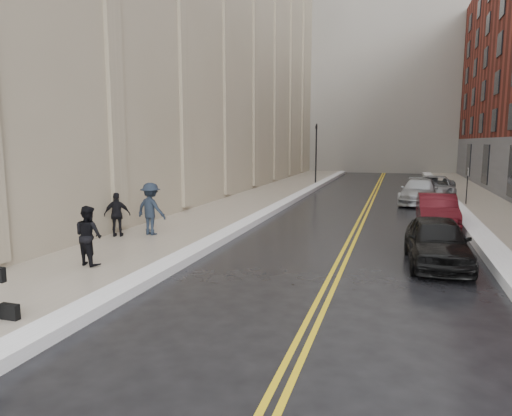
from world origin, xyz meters
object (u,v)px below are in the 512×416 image
Objects in this scene: car_black at (437,241)px; pedestrian_a at (89,235)px; car_silver_near at (420,192)px; car_silver_far at (433,189)px; car_maroon at (437,211)px; pedestrian_c at (117,215)px; pedestrian_b at (151,209)px.

pedestrian_a is at bearing -162.50° from car_black.
car_silver_near is 0.90× the size of car_silver_far.
car_silver_near is at bearing -112.77° from car_silver_far.
pedestrian_a is (-10.15, -10.13, 0.29)m from car_maroon.
car_maroon is (0.48, 6.56, -0.00)m from car_black.
car_silver_far is at bearing 68.92° from car_silver_near.
car_black is at bearing -94.68° from car_maroon.
pedestrian_c is (-12.22, -15.90, 0.20)m from car_silver_far.
pedestrian_a is 0.87× the size of pedestrian_b.
pedestrian_b is at bearing -152.38° from car_maroon.
pedestrian_c is at bearing 176.40° from car_black.
pedestrian_c is (-1.57, 3.74, -0.04)m from pedestrian_a.
car_black is 2.57× the size of pedestrian_c.
pedestrian_b is 1.20× the size of pedestrian_c.
car_silver_near is 3.07× the size of pedestrian_c.
car_maroon is 12.11m from pedestrian_b.
pedestrian_c is (-11.24, 0.17, 0.25)m from car_black.
car_black is 10.31m from pedestrian_a.
car_silver_near is at bearing -115.14° from pedestrian_b.
pedestrian_a is at bearing 108.80° from pedestrian_b.
car_silver_near is at bearing 86.92° from car_black.
car_silver_near is 1.87m from car_silver_far.
car_maroon is at bearing -139.83° from pedestrian_b.
car_black is 2.14× the size of pedestrian_b.
car_black is 6.58m from car_maroon.
pedestrian_a is at bearing -135.59° from car_maroon.
pedestrian_b is (-10.29, -13.57, 0.41)m from car_silver_near.
car_black is 16.10m from car_silver_far.
car_silver_far is 20.05m from pedestrian_c.
car_black is 0.76× the size of car_silver_far.
pedestrian_a reaches higher than car_black.
pedestrian_a is (-10.65, -19.64, 0.23)m from car_silver_far.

